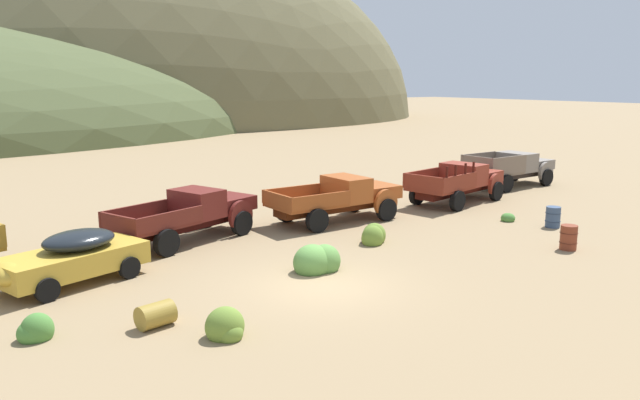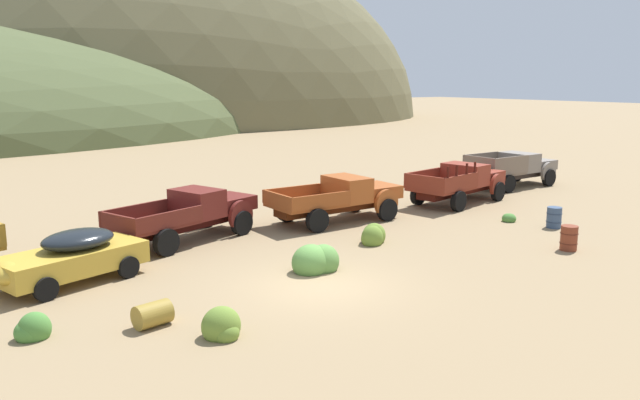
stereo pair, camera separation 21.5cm
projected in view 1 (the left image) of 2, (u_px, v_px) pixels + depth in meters
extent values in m
plane|color=#937A56|center=(321.00, 286.00, 18.24)|extent=(300.00, 300.00, 0.00)
ellipsoid|color=brown|center=(154.00, 121.00, 90.53)|extent=(87.82, 50.73, 54.46)
cube|color=gold|center=(73.00, 261.00, 18.36)|extent=(4.57, 3.03, 0.68)
ellipsoid|color=black|center=(79.00, 240.00, 18.45)|extent=(2.58, 2.20, 0.57)
ellipsoid|color=gold|center=(8.00, 275.00, 16.89)|extent=(1.33, 1.67, 0.61)
cylinder|color=black|center=(15.00, 277.00, 17.97)|extent=(0.71, 0.40, 0.68)
cylinder|color=black|center=(47.00, 290.00, 16.87)|extent=(0.71, 0.40, 0.68)
cylinder|color=black|center=(96.00, 257.00, 19.99)|extent=(0.71, 0.40, 0.68)
cylinder|color=black|center=(129.00, 268.00, 18.89)|extent=(0.71, 0.40, 0.68)
cube|color=black|center=(187.00, 224.00, 23.22)|extent=(5.74, 2.81, 0.36)
cube|color=maroon|center=(227.00, 203.00, 24.81)|extent=(2.26, 2.15, 0.55)
cube|color=#B7B2A8|center=(242.00, 200.00, 25.49)|extent=(0.45, 1.08, 0.44)
cylinder|color=maroon|center=(241.00, 216.00, 24.13)|extent=(1.19, 0.57, 1.20)
cylinder|color=maroon|center=(206.00, 210.00, 25.25)|extent=(1.19, 0.57, 1.20)
cube|color=maroon|center=(197.00, 203.00, 23.52)|extent=(1.89, 2.21, 1.05)
cube|color=black|center=(209.00, 195.00, 23.95)|extent=(0.58, 1.51, 0.59)
cube|color=maroon|center=(152.00, 225.00, 21.93)|extent=(3.40, 2.82, 0.12)
cube|color=maroon|center=(170.00, 220.00, 21.29)|extent=(2.78, 1.08, 0.55)
cube|color=maroon|center=(135.00, 213.00, 22.43)|extent=(2.78, 1.08, 0.55)
cube|color=maroon|center=(118.00, 223.00, 20.76)|extent=(0.75, 1.87, 0.55)
cylinder|color=black|center=(242.00, 223.00, 24.15)|extent=(1.00, 0.59, 0.96)
cylinder|color=black|center=(205.00, 216.00, 25.33)|extent=(1.00, 0.59, 0.96)
cylinder|color=black|center=(167.00, 243.00, 21.22)|extent=(1.00, 0.59, 0.96)
cylinder|color=black|center=(129.00, 234.00, 22.41)|extent=(1.00, 0.59, 0.96)
cube|color=#51220D|center=(336.00, 206.00, 26.47)|extent=(5.66, 1.16, 0.36)
cube|color=#A34C1E|center=(374.00, 191.00, 27.56)|extent=(1.82, 1.87, 0.55)
cube|color=#B7B2A8|center=(388.00, 189.00, 28.04)|extent=(0.11, 1.26, 0.44)
cylinder|color=#A34C1E|center=(386.00, 203.00, 26.62)|extent=(1.20, 0.21, 1.20)
cylinder|color=#A34C1E|center=(354.00, 196.00, 28.37)|extent=(1.20, 0.21, 1.20)
cube|color=#A34C1E|center=(346.00, 189.00, 26.64)|extent=(1.35, 2.13, 1.05)
cube|color=black|center=(357.00, 183.00, 26.93)|extent=(0.09, 1.79, 0.59)
cube|color=#97471E|center=(306.00, 205.00, 25.55)|extent=(2.90, 2.26, 0.12)
cube|color=#97471E|center=(321.00, 201.00, 24.61)|extent=(2.85, 0.17, 0.55)
cube|color=#97471E|center=(292.00, 193.00, 26.37)|extent=(2.85, 0.17, 0.55)
cube|color=#97471E|center=(278.00, 200.00, 24.72)|extent=(0.15, 2.20, 0.55)
cylinder|color=black|center=(386.00, 210.00, 26.63)|extent=(0.97, 0.30, 0.96)
cylinder|color=black|center=(353.00, 201.00, 28.47)|extent=(0.97, 0.30, 0.96)
cylinder|color=black|center=(317.00, 221.00, 24.58)|extent=(0.97, 0.30, 0.96)
cylinder|color=black|center=(286.00, 211.00, 26.42)|extent=(0.97, 0.30, 0.96)
cube|color=#42140D|center=(457.00, 189.00, 30.56)|extent=(5.67, 2.14, 0.36)
cube|color=maroon|center=(479.00, 176.00, 31.91)|extent=(2.10, 2.13, 0.55)
cube|color=#B7B2A8|center=(487.00, 174.00, 32.50)|extent=(0.33, 1.24, 0.44)
cylinder|color=maroon|center=(495.00, 185.00, 31.08)|extent=(1.21, 0.42, 1.20)
cylinder|color=maroon|center=(458.00, 181.00, 32.55)|extent=(1.21, 0.42, 1.20)
cube|color=maroon|center=(463.00, 174.00, 30.79)|extent=(1.69, 2.30, 1.05)
cube|color=black|center=(470.00, 169.00, 31.16)|extent=(0.41, 1.74, 0.59)
cube|color=maroon|center=(440.00, 188.00, 29.44)|extent=(3.20, 2.71, 0.12)
cube|color=maroon|center=(460.00, 182.00, 28.62)|extent=(2.78, 0.68, 0.70)
cube|color=maroon|center=(421.00, 177.00, 30.11)|extent=(2.78, 0.68, 0.70)
cube|color=maroon|center=(423.00, 183.00, 28.41)|extent=(0.54, 2.15, 0.70)
cube|color=#42140D|center=(447.00, 172.00, 27.71)|extent=(0.09, 0.09, 0.50)
cube|color=#42140D|center=(456.00, 170.00, 28.21)|extent=(0.09, 0.09, 0.50)
cube|color=#42140D|center=(466.00, 169.00, 28.80)|extent=(0.09, 0.09, 0.50)
cube|color=#42140D|center=(473.00, 167.00, 29.29)|extent=(0.09, 0.09, 0.50)
cylinder|color=black|center=(496.00, 191.00, 31.09)|extent=(1.00, 0.47, 0.96)
cylinder|color=black|center=(457.00, 186.00, 32.65)|extent=(1.00, 0.47, 0.96)
cylinder|color=black|center=(457.00, 201.00, 28.58)|extent=(1.00, 0.47, 0.96)
cylinder|color=black|center=(417.00, 195.00, 30.13)|extent=(1.00, 0.47, 0.96)
cube|color=#3D322D|center=(510.00, 175.00, 35.25)|extent=(5.66, 1.21, 0.36)
cube|color=slate|center=(533.00, 164.00, 36.36)|extent=(1.84, 1.83, 0.55)
cube|color=#B7B2A8|center=(541.00, 163.00, 36.85)|extent=(0.13, 1.21, 0.44)
cylinder|color=slate|center=(546.00, 172.00, 35.46)|extent=(1.21, 0.23, 1.20)
cylinder|color=slate|center=(515.00, 168.00, 37.12)|extent=(1.21, 0.23, 1.20)
cube|color=slate|center=(517.00, 162.00, 35.42)|extent=(1.38, 2.07, 1.05)
cube|color=black|center=(523.00, 157.00, 35.72)|extent=(0.12, 1.72, 0.59)
cube|color=#746354|center=(493.00, 173.00, 34.32)|extent=(2.92, 2.22, 0.12)
cube|color=#746354|center=(509.00, 165.00, 33.38)|extent=(2.84, 0.21, 0.95)
cube|color=#746354|center=(478.00, 161.00, 35.05)|extent=(2.84, 0.21, 0.95)
cube|color=#746354|center=(477.00, 165.00, 33.43)|extent=(0.18, 2.12, 0.95)
cylinder|color=black|center=(546.00, 177.00, 35.47)|extent=(0.97, 0.32, 0.96)
cylinder|color=black|center=(514.00, 173.00, 37.22)|extent=(0.97, 0.32, 0.96)
cylinder|color=black|center=(506.00, 183.00, 33.38)|extent=(0.97, 0.32, 0.96)
cylinder|color=black|center=(474.00, 178.00, 35.13)|extent=(0.97, 0.32, 0.96)
cylinder|color=olive|center=(156.00, 315.00, 15.18)|extent=(0.98, 0.78, 0.61)
cylinder|color=#384C6B|center=(553.00, 217.00, 25.46)|extent=(0.58, 0.58, 0.85)
torus|color=#27354A|center=(553.00, 213.00, 25.43)|extent=(0.62, 0.62, 0.03)
torus|color=#27354A|center=(553.00, 221.00, 25.50)|extent=(0.62, 0.62, 0.03)
cylinder|color=brown|center=(569.00, 237.00, 22.09)|extent=(0.58, 0.58, 0.89)
torus|color=#552315|center=(569.00, 233.00, 22.05)|extent=(0.62, 0.62, 0.03)
torus|color=#552315|center=(568.00, 242.00, 22.12)|extent=(0.62, 0.62, 0.03)
ellipsoid|color=#5B8E42|center=(312.00, 262.00, 19.54)|extent=(1.24, 1.12, 1.14)
ellipsoid|color=#5B8E42|center=(324.00, 261.00, 19.72)|extent=(1.07, 0.96, 1.08)
ellipsoid|color=#4C8438|center=(37.00, 330.00, 14.47)|extent=(0.75, 0.68, 0.82)
ellipsoid|color=#4C8438|center=(33.00, 333.00, 14.44)|extent=(0.74, 0.67, 0.63)
ellipsoid|color=#4C8438|center=(508.00, 218.00, 26.60)|extent=(0.59, 0.53, 0.45)
ellipsoid|color=#4C8438|center=(506.00, 218.00, 26.64)|extent=(0.48, 0.44, 0.44)
ellipsoid|color=olive|center=(225.00, 326.00, 14.60)|extent=(0.95, 0.85, 0.94)
ellipsoid|color=olive|center=(230.00, 334.00, 14.45)|extent=(0.63, 0.57, 0.54)
ellipsoid|color=olive|center=(374.00, 235.00, 23.16)|extent=(0.90, 0.81, 0.93)
ellipsoid|color=olive|center=(372.00, 239.00, 22.97)|extent=(0.80, 0.72, 0.67)
ellipsoid|color=olive|center=(372.00, 238.00, 22.83)|extent=(0.84, 0.76, 0.91)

